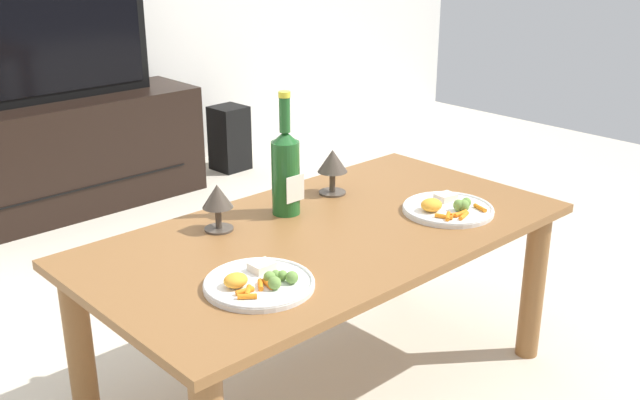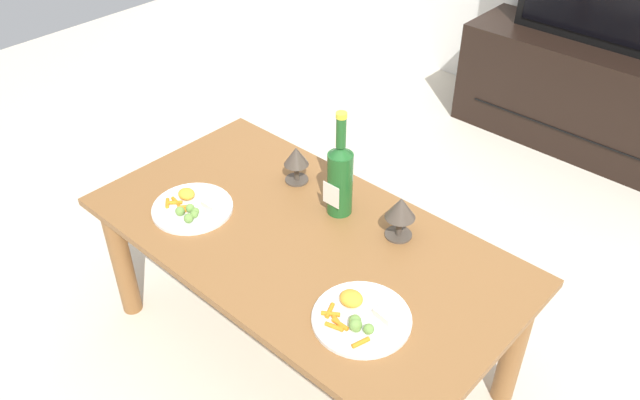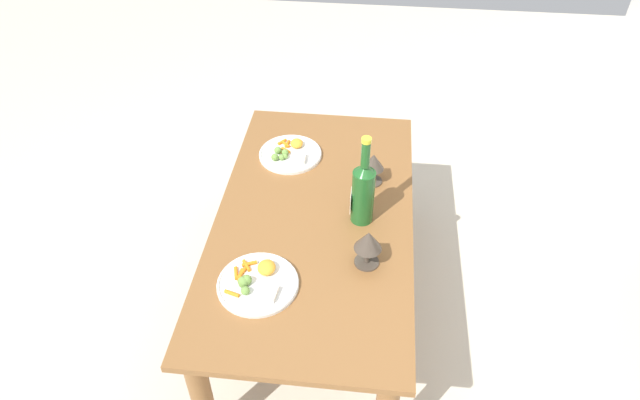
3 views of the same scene
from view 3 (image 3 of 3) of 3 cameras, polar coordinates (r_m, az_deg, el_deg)
The scene contains 7 objects.
ground_plane at distance 2.44m, azimuth -0.49°, elevation -10.43°, with size 6.40×6.40×0.00m, color beige.
dining_table at distance 2.12m, azimuth -0.55°, elevation -3.25°, with size 1.34×0.71×0.51m.
wine_bottle at distance 1.97m, azimuth 4.37°, elevation 1.01°, with size 0.08×0.08×0.36m.
goblet_left at distance 2.16m, azimuth 5.39°, elevation 3.68°, with size 0.08×0.08×0.13m.
goblet_right at distance 1.83m, azimuth 4.87°, elevation -4.27°, with size 0.09×0.09×0.14m.
dinner_plate_left at distance 2.34m, azimuth -3.01°, elevation 4.72°, with size 0.26×0.26×0.04m.
dinner_plate_right at distance 1.84m, azimuth -6.32°, elevation -8.24°, with size 0.26×0.26×0.05m.
Camera 3 is at (1.50, 0.19, 1.92)m, focal length 31.78 mm.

